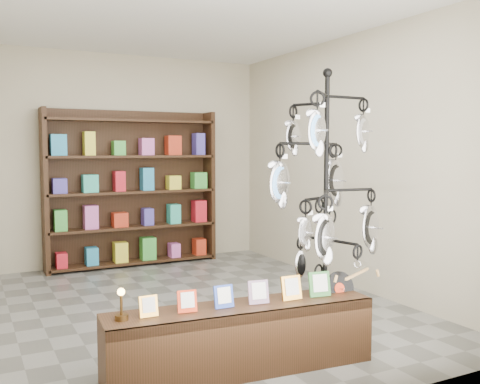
% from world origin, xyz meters
% --- Properties ---
extents(ground, '(5.00, 5.00, 0.00)m').
position_xyz_m(ground, '(0.00, 0.00, 0.00)').
color(ground, slate).
rests_on(ground, ground).
extents(room_envelope, '(5.00, 5.00, 5.00)m').
position_xyz_m(room_envelope, '(0.00, 0.00, 1.85)').
color(room_envelope, '#B8AF94').
rests_on(room_envelope, ground).
extents(display_tree, '(1.25, 1.25, 2.28)m').
position_xyz_m(display_tree, '(0.45, -1.68, 1.32)').
color(display_tree, black).
rests_on(display_tree, ground).
extents(front_shelf, '(2.06, 0.59, 0.72)m').
position_xyz_m(front_shelf, '(-0.31, -1.69, 0.25)').
color(front_shelf, black).
rests_on(front_shelf, ground).
extents(back_shelving, '(2.42, 0.36, 2.20)m').
position_xyz_m(back_shelving, '(0.00, 2.30, 1.03)').
color(back_shelving, black).
rests_on(back_shelving, ground).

